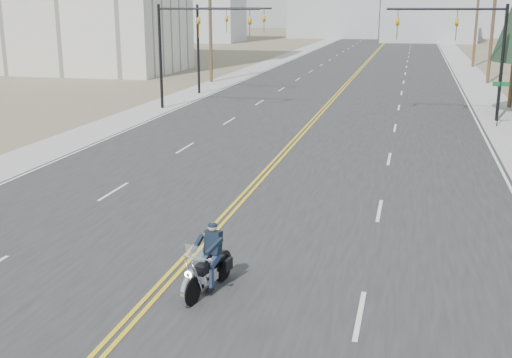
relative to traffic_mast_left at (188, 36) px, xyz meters
The scene contains 14 objects.
road 39.36m from the traffic_mast_left, 76.71° to the left, with size 20.00×200.00×0.01m, color #303033.
sidewalk_left 38.40m from the traffic_mast_left, 93.80° to the left, with size 3.00×200.00×0.01m, color #A5A5A0.
sidewalk_right 43.45m from the traffic_mast_left, 61.68° to the left, with size 3.00×200.00×0.01m, color #A5A5A0.
traffic_mast_left is the anchor object (origin of this frame).
traffic_mast_right 17.95m from the traffic_mast_left, ahead, with size 7.10×0.26×7.00m.
traffic_mast_far 8.01m from the traffic_mast_left, 92.40° to the left, with size 6.10×0.26×7.00m.
street_sign 20.12m from the traffic_mast_left, ahead, with size 0.90×0.06×2.62m.
utility_pole_d 30.06m from the traffic_mast_left, 44.36° to the left, with size 2.20×0.30×11.50m.
utility_pole_e 43.66m from the traffic_mast_left, 60.53° to the left, with size 2.20×0.30×11.00m.
utility_pole_left 16.39m from the traffic_mast_left, 102.42° to the left, with size 2.20×0.30×10.50m.
haze_bldg_b 94.56m from the traffic_mast_left, 79.66° to the left, with size 18.00×14.00×14.00m, color #ADB2B7.
haze_bldg_e 122.80m from the traffic_mast_left, 73.94° to the left, with size 14.00×14.00×12.00m, color #B7BCC6.
haze_bldg_f 106.28m from the traffic_mast_left, 112.71° to the left, with size 12.00×12.00×16.00m, color #ADB2B7.
motorcyclist 29.71m from the traffic_mast_left, 69.72° to the right, with size 0.95×2.22×1.73m, color black, non-canonical shape.
Camera 1 is at (5.86, -9.53, 6.86)m, focal length 45.00 mm.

